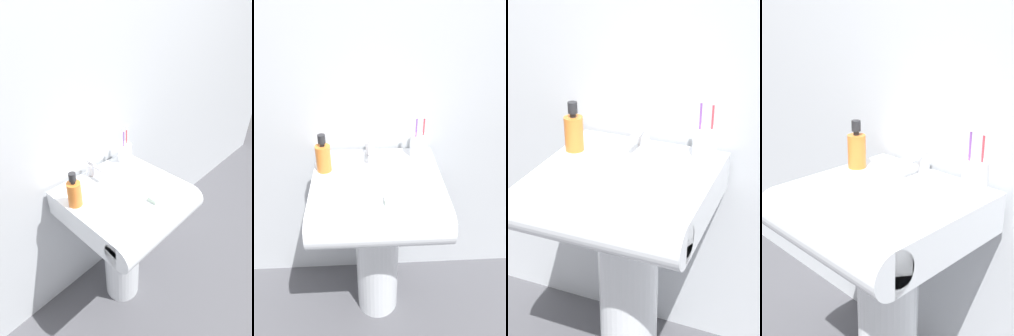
% 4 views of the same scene
% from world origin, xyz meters
% --- Properties ---
extents(ground_plane, '(6.00, 6.00, 0.00)m').
position_xyz_m(ground_plane, '(0.00, 0.00, 0.00)').
color(ground_plane, '#4C4C51').
rests_on(ground_plane, ground).
extents(wall_back, '(5.00, 0.05, 2.40)m').
position_xyz_m(wall_back, '(0.00, 0.29, 1.20)').
color(wall_back, silver).
rests_on(wall_back, ground).
extents(sink_pedestal, '(0.21, 0.21, 0.69)m').
position_xyz_m(sink_pedestal, '(0.00, 0.00, 0.35)').
color(sink_pedestal, white).
rests_on(sink_pedestal, ground).
extents(sink_basin, '(0.54, 0.55, 0.13)m').
position_xyz_m(sink_basin, '(0.00, -0.05, 0.76)').
color(sink_basin, white).
rests_on(sink_basin, sink_pedestal).
extents(faucet, '(0.04, 0.14, 0.08)m').
position_xyz_m(faucet, '(-0.02, 0.18, 0.87)').
color(faucet, silver).
rests_on(faucet, sink_basin).
extents(toothbrush_cup, '(0.08, 0.08, 0.21)m').
position_xyz_m(toothbrush_cup, '(0.20, 0.17, 0.88)').
color(toothbrush_cup, white).
rests_on(toothbrush_cup, sink_basin).
extents(soap_bottle, '(0.06, 0.06, 0.17)m').
position_xyz_m(soap_bottle, '(-0.22, 0.07, 0.90)').
color(soap_bottle, orange).
rests_on(soap_bottle, sink_basin).
extents(bar_soap, '(0.08, 0.05, 0.02)m').
position_xyz_m(bar_soap, '(0.06, -0.17, 0.84)').
color(bar_soap, silver).
rests_on(bar_soap, sink_basin).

